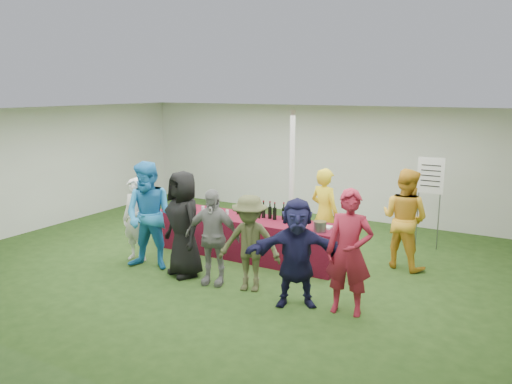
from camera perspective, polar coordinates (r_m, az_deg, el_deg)
The scene contains 18 objects.
ground at distance 9.17m, azimuth -2.13°, elevation -7.95°, with size 60.00×60.00×0.00m, color #284719.
tent at distance 9.60m, azimuth 4.12°, elevation 1.29°, with size 10.00×10.00×10.00m.
serving_table at distance 9.34m, azimuth -1.07°, elevation -5.14°, with size 3.60×0.80×0.75m, color maroon.
wine_bottles at distance 9.07m, azimuth 2.35°, elevation -2.41°, with size 0.64×0.15×0.32m.
wine_glasses at distance 9.25m, azimuth -4.19°, elevation -2.22°, with size 2.79×0.11×0.16m.
water_bottle at distance 9.24m, azimuth -0.38°, elevation -2.25°, with size 0.07×0.07×0.23m.
bar_towel at distance 8.64m, azimuth 7.78°, elevation -3.97°, with size 0.25×0.18×0.03m, color white.
dump_bucket at distance 8.36m, azimuth 7.32°, elevation -3.94°, with size 0.21×0.21×0.18m, color slate.
wine_list_sign at distance 10.16m, azimuth 19.29°, elevation 1.03°, with size 0.50×0.03×1.80m.
staff_pourer at distance 9.19m, azimuth 7.83°, elevation -2.49°, with size 0.62×0.40×1.69m, color yellow.
staff_back at distance 9.02m, azimuth 16.62°, elevation -2.94°, with size 0.85×0.66×1.76m, color gold.
customer_0 at distance 9.29m, azimuth -13.56°, elevation -3.09°, with size 0.56×0.36×1.52m, color white.
customer_1 at distance 8.77m, azimuth -12.03°, elevation -2.70°, with size 0.91×0.71×1.88m, color #2789D1.
customer_2 at distance 8.37m, azimuth -8.29°, elevation -3.62°, with size 0.87×0.57×1.78m, color black.
customer_3 at distance 7.99m, azimuth -5.03°, elevation -5.13°, with size 0.91×0.38×1.55m, color gray.
customer_4 at distance 7.69m, azimuth -0.72°, elevation -5.89°, with size 0.98×0.56×1.52m, color #46492A.
customer_5 at distance 7.19m, azimuth 4.67°, elevation -6.92°, with size 1.47×0.47×1.58m, color #18183D.
customer_6 at distance 7.00m, azimuth 10.60°, elevation -6.80°, with size 0.65×0.42×1.77m, color maroon.
Camera 1 is at (4.55, -7.33, 3.08)m, focal length 35.00 mm.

